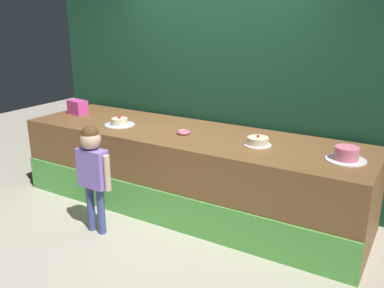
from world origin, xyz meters
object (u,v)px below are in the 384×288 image
Objects in this scene: donut at (184,132)px; cake_center at (258,142)px; child_figure at (93,165)px; cake_right at (346,155)px; pink_box at (78,107)px; cake_left at (120,122)px.

donut is 0.83m from cake_center.
cake_right is at bearing 23.28° from child_figure.
cake_right is at bearing 0.97° from donut.
cake_right is (3.33, -0.06, -0.03)m from pink_box.
pink_box is 0.71× the size of cake_right.
cake_center is at bearing 179.18° from cake_right.
pink_box reaches higher than cake_right.
cake_left is (-0.36, 0.83, 0.19)m from child_figure.
donut is at bearing -179.03° from cake_right.
child_figure is 1.03m from donut.
child_figure is 3.16× the size of cake_left.
cake_left is (0.83, -0.16, -0.06)m from pink_box.
child_figure reaches higher than donut.
child_figure is 7.82× the size of donut.
donut is 0.40× the size of cake_left.
pink_box is at bearing 140.38° from child_figure.
pink_box is 0.92× the size of cake_center.
child_figure is 4.48× the size of pink_box.
cake_center is 0.77× the size of cake_right.
cake_right reaches higher than donut.
donut is 1.67m from cake_right.
donut is at bearing 4.60° from cake_left.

